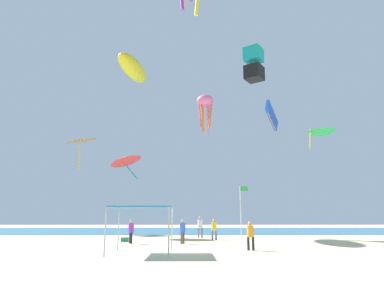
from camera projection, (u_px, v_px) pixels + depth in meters
ground at (189, 251)px, 19.26m from camera, size 110.00×110.00×0.10m
ocean_strip at (188, 231)px, 44.45m from camera, size 110.00×21.23×0.03m
canopy_tent at (142, 209)px, 18.13m from camera, size 3.20×3.27×2.45m
person_near_tent at (200, 225)px, 30.52m from camera, size 0.48×0.45×1.90m
person_leftmost at (183, 229)px, 23.79m from camera, size 0.40×0.42×1.69m
person_central at (214, 228)px, 27.32m from camera, size 0.45×0.40×1.70m
person_rightmost at (250, 233)px, 19.33m from camera, size 0.43×0.39×1.64m
person_far_shore at (131, 230)px, 24.07m from camera, size 0.39×0.41×1.66m
banner_flag at (241, 209)px, 24.08m from camera, size 0.61×0.06×4.08m
cooler_box at (125, 239)px, 25.50m from camera, size 0.57×0.37×0.35m
kite_delta_green at (321, 130)px, 32.76m from camera, size 2.85×2.88×2.19m
kite_octopus_pink at (205, 103)px, 37.69m from camera, size 2.49×2.49×4.49m
kite_diamond_orange at (81, 142)px, 42.21m from camera, size 3.82×3.82×4.07m
kite_parafoil_blue at (272, 116)px, 49.43m from camera, size 3.20×5.41×3.62m
kite_box_teal at (254, 64)px, 30.25m from camera, size 2.06×2.05×3.11m
kite_inflatable_yellow at (133, 68)px, 41.31m from camera, size 4.26×7.95×3.04m
kite_delta_red at (125, 159)px, 33.76m from camera, size 3.87×3.87×2.76m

